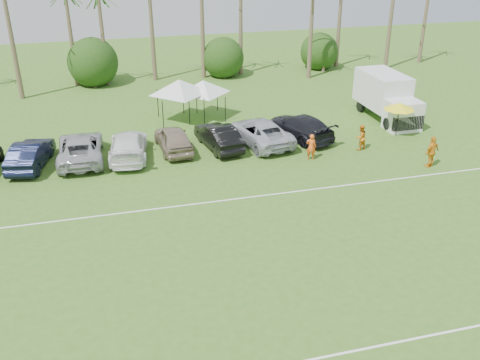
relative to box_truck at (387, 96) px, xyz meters
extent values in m
cube|color=white|center=(-14.96, -9.69, -1.76)|extent=(80.00, 0.10, 0.01)
cone|color=brown|center=(-26.96, 14.31, 3.23)|extent=(0.44, 0.44, 10.00)
cone|color=brown|center=(-22.96, 14.31, 3.73)|extent=(0.44, 0.44, 11.00)
cone|color=brown|center=(-18.96, 14.31, 2.23)|extent=(0.44, 0.44, 8.00)
cone|color=brown|center=(-14.96, 14.31, 2.73)|extent=(0.44, 0.44, 9.00)
cone|color=brown|center=(-10.96, 14.31, 3.23)|extent=(0.44, 0.44, 10.00)
cone|color=brown|center=(-6.96, 14.31, 3.73)|extent=(0.44, 0.44, 11.00)
cone|color=brown|center=(-1.96, 14.31, 2.23)|extent=(0.44, 0.44, 8.00)
cone|color=brown|center=(3.04, 14.31, 2.73)|extent=(0.44, 0.44, 9.00)
cone|color=brown|center=(8.04, 14.31, 3.23)|extent=(0.44, 0.44, 10.00)
cone|color=brown|center=(12.04, 14.31, 3.73)|extent=(0.44, 0.44, 11.00)
cylinder|color=brown|center=(-20.96, 15.31, -1.07)|extent=(0.30, 0.30, 1.40)
sphere|color=#193910|center=(-20.96, 15.31, 0.03)|extent=(4.00, 4.00, 4.00)
cylinder|color=brown|center=(-8.96, 15.31, -1.07)|extent=(0.30, 0.30, 1.40)
sphere|color=#193910|center=(-8.96, 15.31, 0.03)|extent=(4.00, 4.00, 4.00)
cylinder|color=brown|center=(1.04, 15.31, -1.07)|extent=(0.30, 0.30, 1.40)
sphere|color=#193910|center=(1.04, 15.31, 0.03)|extent=(4.00, 4.00, 4.00)
imported|color=#F95D1B|center=(-8.27, -5.73, -0.93)|extent=(0.72, 0.60, 1.68)
imported|color=orange|center=(-4.57, -5.05, -0.92)|extent=(0.98, 0.86, 1.69)
imported|color=orange|center=(-1.67, -8.62, -0.80)|extent=(1.23, 0.84, 1.95)
cube|color=silver|center=(-0.01, 0.81, 0.29)|extent=(2.54, 4.63, 2.51)
cube|color=silver|center=(0.02, -2.40, -0.72)|extent=(2.32, 1.82, 2.11)
cube|color=black|center=(0.02, -3.16, -1.02)|extent=(2.31, 0.32, 1.00)
cube|color=#E5590C|center=(1.26, 0.81, -0.17)|extent=(0.03, 1.60, 0.90)
cylinder|color=black|center=(-0.99, -2.21, -1.32)|extent=(0.31, 0.90, 0.90)
cylinder|color=black|center=(1.02, -2.20, -1.32)|extent=(0.31, 0.90, 0.90)
cylinder|color=black|center=(-1.02, 2.00, -1.32)|extent=(0.31, 0.90, 0.90)
cylinder|color=black|center=(0.99, 2.02, -1.32)|extent=(0.31, 0.90, 0.90)
cylinder|color=black|center=(-16.48, 1.89, -0.71)|extent=(0.06, 0.06, 2.12)
cylinder|color=black|center=(-13.49, 1.89, -0.71)|extent=(0.06, 0.06, 2.12)
cylinder|color=black|center=(-16.48, 4.87, -0.71)|extent=(0.06, 0.06, 2.12)
cylinder|color=black|center=(-13.49, 4.87, -0.71)|extent=(0.06, 0.06, 2.12)
pyramid|color=silver|center=(-14.98, 3.38, 1.41)|extent=(4.58, 4.58, 1.06)
cylinder|color=black|center=(-14.49, 2.43, -0.81)|extent=(0.06, 0.06, 1.92)
cylinder|color=black|center=(-11.80, 2.43, -0.81)|extent=(0.06, 0.06, 1.92)
cylinder|color=black|center=(-14.49, 5.12, -0.81)|extent=(0.06, 0.06, 1.92)
cylinder|color=black|center=(-11.80, 5.12, -0.81)|extent=(0.06, 0.06, 1.92)
pyramid|color=white|center=(-13.15, 3.78, 1.12)|extent=(4.15, 4.15, 0.96)
cylinder|color=black|center=(-0.98, -3.40, -0.70)|extent=(0.05, 0.05, 2.14)
cone|color=yellow|center=(-0.98, -3.40, 0.37)|extent=(2.14, 2.14, 0.49)
imported|color=black|center=(-25.06, -2.37, -0.96)|extent=(2.67, 5.13, 1.61)
imported|color=#A8A9AD|center=(-22.15, -2.17, -0.96)|extent=(2.78, 5.84, 1.61)
imported|color=white|center=(-19.25, -2.49, -0.96)|extent=(2.87, 5.77, 1.61)
imported|color=gray|center=(-16.34, -2.09, -0.96)|extent=(2.23, 4.85, 1.61)
imported|color=black|center=(-13.43, -2.40, -0.96)|extent=(2.49, 5.10, 1.61)
imported|color=#B2B4BD|center=(-10.52, -2.35, -0.96)|extent=(3.62, 6.17, 1.61)
imported|color=black|center=(-7.61, -2.05, -0.96)|extent=(3.87, 5.98, 1.61)
camera|label=1|loc=(-20.44, -34.31, 11.70)|focal=40.00mm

